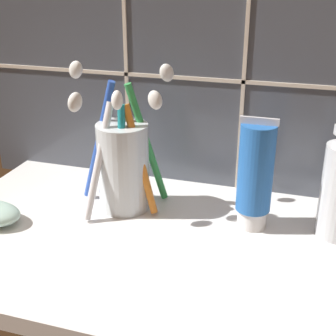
% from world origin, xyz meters
% --- Properties ---
extents(sink_counter, '(0.65, 0.33, 0.02)m').
position_xyz_m(sink_counter, '(0.00, 0.00, 0.01)').
color(sink_counter, white).
rests_on(sink_counter, ground).
extents(tile_wall_backsplash, '(0.75, 0.02, 0.45)m').
position_xyz_m(tile_wall_backsplash, '(0.00, 0.17, 0.22)').
color(tile_wall_backsplash, '#4C515B').
rests_on(tile_wall_backsplash, ground).
extents(toothbrush_cup, '(0.13, 0.11, 0.19)m').
position_xyz_m(toothbrush_cup, '(-0.11, 0.06, 0.08)').
color(toothbrush_cup, silver).
rests_on(toothbrush_cup, sink_counter).
extents(toothpaste_tube, '(0.04, 0.04, 0.14)m').
position_xyz_m(toothpaste_tube, '(0.05, 0.06, 0.09)').
color(toothpaste_tube, white).
rests_on(toothpaste_tube, sink_counter).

